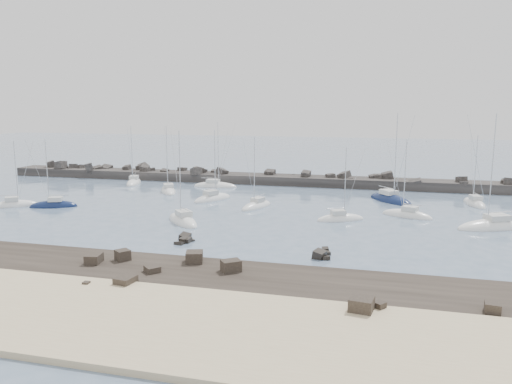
# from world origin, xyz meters

# --- Properties ---
(ground) EXTENTS (400.00, 400.00, 0.00)m
(ground) POSITION_xyz_m (0.00, 0.00, 0.00)
(ground) COLOR slate
(ground) RESTS_ON ground
(sand_strip) EXTENTS (140.00, 14.00, 1.00)m
(sand_strip) POSITION_xyz_m (0.00, -32.00, 0.00)
(sand_strip) COLOR beige
(sand_strip) RESTS_ON ground
(rock_shelf) EXTENTS (140.00, 12.00, 2.03)m
(rock_shelf) POSITION_xyz_m (-0.22, -22.00, 0.03)
(rock_shelf) COLOR black
(rock_shelf) RESTS_ON ground
(rock_cluster_near) EXTENTS (2.32, 3.81, 1.53)m
(rock_cluster_near) POSITION_xyz_m (-3.89, -9.48, 0.03)
(rock_cluster_near) COLOR black
(rock_cluster_near) RESTS_ON ground
(rock_cluster_far) EXTENTS (2.15, 3.92, 1.56)m
(rock_cluster_far) POSITION_xyz_m (13.09, -11.81, 0.15)
(rock_cluster_far) COLOR black
(rock_cluster_far) RESTS_ON ground
(breakwater) EXTENTS (115.00, 8.06, 5.14)m
(breakwater) POSITION_xyz_m (-7.89, 38.01, 0.33)
(breakwater) COLOR #292624
(breakwater) RESTS_ON ground
(sailboat_0) EXTENTS (7.12, 6.10, 11.60)m
(sailboat_0) POSITION_xyz_m (-39.17, 3.43, 0.14)
(sailboat_0) COLOR white
(sailboat_0) RESTS_ON ground
(sailboat_1) EXTENTS (6.59, 8.74, 13.55)m
(sailboat_1) POSITION_xyz_m (-20.64, 22.69, 0.14)
(sailboat_1) COLOR white
(sailboat_1) RESTS_ON ground
(sailboat_2) EXTENTS (7.85, 5.07, 12.08)m
(sailboat_2) POSITION_xyz_m (-32.71, 4.66, 0.15)
(sailboat_2) COLOR #101D45
(sailboat_2) RESTS_ON ground
(sailboat_3) EXTENTS (6.14, 8.50, 13.22)m
(sailboat_3) POSITION_xyz_m (-9.65, 16.94, 0.15)
(sailboat_3) COLOR white
(sailboat_3) RESTS_ON ground
(sailboat_4) EXTENTS (9.12, 3.26, 14.07)m
(sailboat_4) POSITION_xyz_m (-13.92, 30.52, 0.13)
(sailboat_4) COLOR white
(sailboat_4) RESTS_ON ground
(sailboat_5) EXTENTS (7.93, 8.30, 13.97)m
(sailboat_5) POSITION_xyz_m (-8.02, -0.22, 0.15)
(sailboat_5) COLOR white
(sailboat_5) RESTS_ON ground
(sailboat_6) EXTENTS (4.79, 8.09, 12.30)m
(sailboat_6) POSITION_xyz_m (-0.59, 12.68, 0.14)
(sailboat_6) COLOR white
(sailboat_6) RESTS_ON ground
(sailboat_7) EXTENTS (7.35, 5.15, 11.38)m
(sailboat_7) POSITION_xyz_m (13.41, 6.68, 0.14)
(sailboat_7) COLOR white
(sailboat_7) RESTS_ON ground
(sailboat_8) EXTENTS (8.92, 10.01, 16.22)m
(sailboat_8) POSITION_xyz_m (20.47, 23.56, 0.15)
(sailboat_8) COLOR #101D45
(sailboat_8) RESTS_ON ground
(sailboat_9) EXTENTS (8.04, 5.27, 12.33)m
(sailboat_9) POSITION_xyz_m (22.82, 11.67, 0.14)
(sailboat_9) COLOR white
(sailboat_9) RESTS_ON ground
(sailboat_10) EXTENTS (3.96, 8.16, 12.52)m
(sailboat_10) POSITION_xyz_m (34.02, 23.92, 0.14)
(sailboat_10) COLOR white
(sailboat_10) RESTS_ON ground
(sailboat_11) EXTENTS (10.88, 7.51, 16.51)m
(sailboat_11) POSITION_xyz_m (33.76, 7.11, 0.15)
(sailboat_11) COLOR white
(sailboat_11) RESTS_ON ground
(sailboat_13) EXTENTS (4.85, 8.67, 13.17)m
(sailboat_13) POSITION_xyz_m (-32.06, 30.36, 0.14)
(sailboat_13) COLOR white
(sailboat_13) RESTS_ON ground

